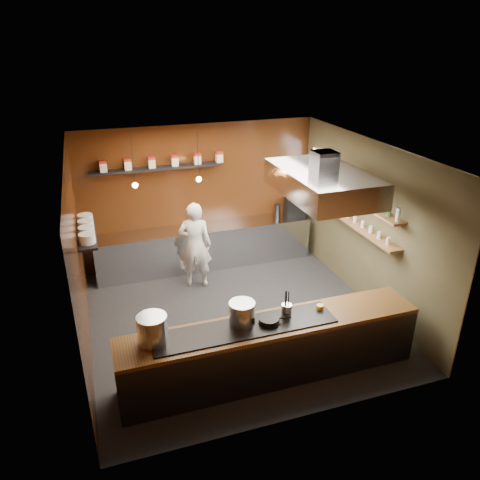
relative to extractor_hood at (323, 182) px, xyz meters
name	(u,v)px	position (x,y,z in m)	size (l,w,h in m)	color
floor	(237,318)	(-1.30, 0.40, -2.51)	(5.00, 5.00, 0.00)	black
back_wall	(200,195)	(-1.30, 2.90, -1.01)	(5.00, 5.00, 0.00)	black
left_wall	(78,263)	(-3.80, 0.40, -1.01)	(5.00, 5.00, 0.00)	black
right_wall	(368,223)	(1.20, 0.40, -1.01)	(5.00, 5.00, 0.00)	#444126
ceiling	(236,152)	(-1.30, 0.40, 0.49)	(5.00, 5.00, 0.00)	silver
window_pane	(323,177)	(1.15, 2.10, -0.61)	(1.00, 1.00, 0.00)	white
prep_counter	(205,246)	(-1.30, 2.57, -2.06)	(4.60, 0.65, 0.90)	silver
pass_counter	(271,349)	(-1.30, -1.20, -2.04)	(4.40, 0.72, 0.94)	#38383D
tin_shelf	(156,168)	(-2.20, 2.76, -0.31)	(2.60, 0.26, 0.04)	black
plate_shelf	(87,234)	(-3.64, 1.40, -0.96)	(0.30, 1.40, 0.04)	black
bottle_shelf_upper	(353,197)	(1.04, 0.70, -0.59)	(0.26, 2.80, 0.04)	brown
bottle_shelf_lower	(351,221)	(1.04, 0.70, -1.06)	(0.26, 2.80, 0.04)	brown
extractor_hood	(323,182)	(0.00, 0.00, 0.00)	(1.20, 2.00, 0.72)	#38383D
pendant_left	(135,183)	(-2.70, 2.10, -0.35)	(0.10, 0.10, 0.95)	black
pendant_right	(199,177)	(-1.50, 2.10, -0.35)	(0.10, 0.10, 0.95)	black
storage_tins	(163,161)	(-2.05, 2.76, -0.17)	(2.43, 0.13, 0.22)	beige
plate_stacks	(86,228)	(-3.64, 1.40, -0.86)	(0.26, 1.16, 0.16)	silver
bottles	(354,190)	(1.04, 0.70, -0.45)	(0.06, 2.66, 0.24)	silver
wine_glasses	(351,217)	(1.04, 0.70, -0.97)	(0.07, 2.37, 0.13)	silver
stockpot_large	(152,329)	(-2.96, -1.13, -1.37)	(0.40, 0.40, 0.39)	silver
stockpot_small	(242,314)	(-1.72, -1.12, -1.39)	(0.37, 0.37, 0.34)	silver
utensil_crock	(286,310)	(-1.05, -1.13, -1.47)	(0.15, 0.15, 0.19)	#B3B5BA
frying_pan	(269,320)	(-1.35, -1.21, -1.53)	(0.47, 0.30, 0.08)	black
butter_jar	(320,308)	(-0.51, -1.12, -1.54)	(0.10, 0.10, 0.09)	yellow
espresso_machine	(295,206)	(0.80, 2.64, -1.40)	(0.41, 0.39, 0.41)	black
chef	(195,245)	(-1.69, 1.81, -1.63)	(0.64, 0.42, 1.74)	white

